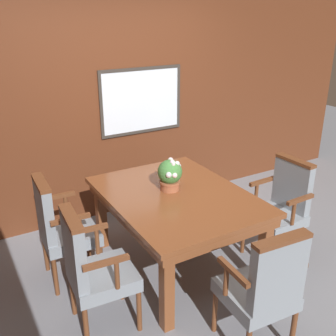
{
  "coord_description": "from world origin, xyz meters",
  "views": [
    {
      "loc": [
        -1.7,
        -2.47,
        2.32
      ],
      "look_at": [
        -0.01,
        0.42,
        0.96
      ],
      "focal_mm": 42.0,
      "sensor_mm": 36.0,
      "label": 1
    }
  ],
  "objects_px": {
    "chair_left_near": "(92,266)",
    "dining_table": "(176,203)",
    "chair_right_near": "(282,205)",
    "chair_head_near": "(264,287)",
    "chair_left_far": "(61,226)",
    "potted_plant": "(170,174)"
  },
  "relations": [
    {
      "from": "chair_right_near",
      "to": "dining_table",
      "type": "bearing_deg",
      "value": -111.66
    },
    {
      "from": "potted_plant",
      "to": "chair_right_near",
      "type": "bearing_deg",
      "value": -25.21
    },
    {
      "from": "chair_left_near",
      "to": "potted_plant",
      "type": "distance_m",
      "value": 1.12
    },
    {
      "from": "dining_table",
      "to": "chair_left_far",
      "type": "xyz_separation_m",
      "value": [
        -0.98,
        0.34,
        -0.12
      ]
    },
    {
      "from": "potted_plant",
      "to": "chair_head_near",
      "type": "bearing_deg",
      "value": -90.34
    },
    {
      "from": "dining_table",
      "to": "chair_right_near",
      "type": "bearing_deg",
      "value": -19.89
    },
    {
      "from": "chair_head_near",
      "to": "chair_left_near",
      "type": "distance_m",
      "value": 1.24
    },
    {
      "from": "chair_left_near",
      "to": "chair_left_far",
      "type": "xyz_separation_m",
      "value": [
        -0.03,
        0.7,
        0.0
      ]
    },
    {
      "from": "chair_left_far",
      "to": "chair_left_near",
      "type": "bearing_deg",
      "value": -174.64
    },
    {
      "from": "chair_left_near",
      "to": "dining_table",
      "type": "bearing_deg",
      "value": -64.96
    },
    {
      "from": "chair_left_far",
      "to": "potted_plant",
      "type": "distance_m",
      "value": 1.07
    },
    {
      "from": "chair_left_far",
      "to": "chair_head_near",
      "type": "bearing_deg",
      "value": -144.72
    },
    {
      "from": "dining_table",
      "to": "chair_right_near",
      "type": "distance_m",
      "value": 1.05
    },
    {
      "from": "chair_head_near",
      "to": "chair_left_far",
      "type": "distance_m",
      "value": 1.8
    },
    {
      "from": "chair_right_near",
      "to": "chair_left_far",
      "type": "bearing_deg",
      "value": -111.22
    },
    {
      "from": "chair_left_near",
      "to": "chair_left_far",
      "type": "bearing_deg",
      "value": 6.94
    },
    {
      "from": "dining_table",
      "to": "chair_head_near",
      "type": "relative_size",
      "value": 1.54
    },
    {
      "from": "chair_head_near",
      "to": "potted_plant",
      "type": "bearing_deg",
      "value": -86.09
    },
    {
      "from": "chair_left_far",
      "to": "potted_plant",
      "type": "height_order",
      "value": "potted_plant"
    },
    {
      "from": "chair_left_near",
      "to": "chair_right_near",
      "type": "height_order",
      "value": "same"
    },
    {
      "from": "chair_head_near",
      "to": "chair_left_near",
      "type": "bearing_deg",
      "value": -36.59
    },
    {
      "from": "chair_left_near",
      "to": "chair_right_near",
      "type": "xyz_separation_m",
      "value": [
        1.93,
        0.01,
        0.0
      ]
    }
  ]
}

